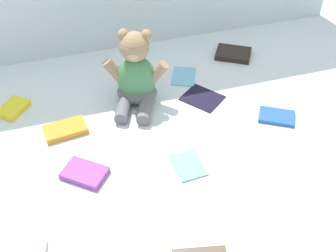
{
  "coord_description": "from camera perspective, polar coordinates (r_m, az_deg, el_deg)",
  "views": [
    {
      "loc": [
        -0.26,
        -0.93,
        0.89
      ],
      "look_at": [
        -0.01,
        -0.1,
        0.1
      ],
      "focal_mm": 47.4,
      "sensor_mm": 36.0,
      "label": 1
    }
  ],
  "objects": [
    {
      "name": "book_case_9",
      "position": [
        1.21,
        2.62,
        -5.01
      ],
      "size": [
        0.08,
        0.11,
        0.01
      ],
      "primitive_type": "cube",
      "rotation": [
        0.0,
        0.0,
        0.07
      ],
      "color": "#7AA9D9",
      "rests_on": "ground_plane"
    },
    {
      "name": "book_case_3",
      "position": [
        1.45,
        -19.28,
        2.15
      ],
      "size": [
        0.11,
        0.11,
        0.02
      ],
      "primitive_type": "cube",
      "rotation": [
        0.0,
        0.0,
        5.59
      ],
      "color": "yellow",
      "rests_on": "ground_plane"
    },
    {
      "name": "teddy_bear",
      "position": [
        1.36,
        -4.16,
        6.35
      ],
      "size": [
        0.2,
        0.21,
        0.25
      ],
      "rotation": [
        0.0,
        0.0,
        -0.36
      ],
      "color": "#4C8C59",
      "rests_on": "ground_plane"
    },
    {
      "name": "book_case_1",
      "position": [
        1.2,
        -10.66,
        -5.98
      ],
      "size": [
        0.14,
        0.13,
        0.02
      ],
      "primitive_type": "cube",
      "rotation": [
        0.0,
        0.0,
        0.89
      ],
      "color": "purple",
      "rests_on": "ground_plane"
    },
    {
      "name": "ground_plane",
      "position": [
        1.31,
        -0.82,
        -0.3
      ],
      "size": [
        3.2,
        3.2,
        0.0
      ],
      "primitive_type": "plane",
      "color": "silver"
    },
    {
      "name": "book_case_4",
      "position": [
        1.33,
        -13.07,
        -0.46
      ],
      "size": [
        0.13,
        0.09,
        0.02
      ],
      "primitive_type": "cube",
      "rotation": [
        0.0,
        0.0,
        1.7
      ],
      "color": "orange",
      "rests_on": "ground_plane"
    },
    {
      "name": "book_case_0",
      "position": [
        1.51,
        2.04,
        6.46
      ],
      "size": [
        0.11,
        0.13,
        0.01
      ],
      "primitive_type": "cube",
      "rotation": [
        0.0,
        0.0,
        2.72
      ],
      "color": "#74B8E4",
      "rests_on": "ground_plane"
    },
    {
      "name": "book_case_7",
      "position": [
        1.42,
        4.43,
        3.66
      ],
      "size": [
        0.15,
        0.15,
        0.01
      ],
      "primitive_type": "cube",
      "rotation": [
        0.0,
        0.0,
        3.81
      ],
      "color": "black",
      "rests_on": "ground_plane"
    },
    {
      "name": "book_case_2",
      "position": [
        1.63,
        8.39,
        9.18
      ],
      "size": [
        0.15,
        0.14,
        0.02
      ],
      "primitive_type": "cube",
      "rotation": [
        0.0,
        0.0,
        4.18
      ],
      "color": "black",
      "rests_on": "ground_plane"
    },
    {
      "name": "book_case_8",
      "position": [
        1.38,
        13.81,
        1.19
      ],
      "size": [
        0.13,
        0.11,
        0.01
      ],
      "primitive_type": "cube",
      "rotation": [
        0.0,
        0.0,
        4.19
      ],
      "color": "#2759B1",
      "rests_on": "ground_plane"
    }
  ]
}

